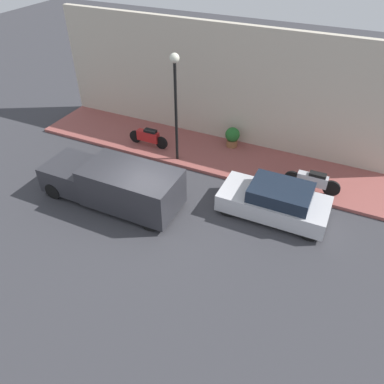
{
  "coord_description": "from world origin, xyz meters",
  "views": [
    {
      "loc": [
        -8.77,
        -5.74,
        9.04
      ],
      "look_at": [
        1.11,
        -1.13,
        0.6
      ],
      "focal_mm": 35.0,
      "sensor_mm": 36.0,
      "label": 1
    }
  ],
  "objects_px": {
    "motorcycle_red": "(148,137)",
    "streetlamp": "(175,89)",
    "delivery_van": "(113,183)",
    "scooter_silver": "(312,181)",
    "parked_car": "(275,201)",
    "potted_plant": "(232,136)"
  },
  "relations": [
    {
      "from": "motorcycle_red",
      "to": "scooter_silver",
      "type": "relative_size",
      "value": 0.91
    },
    {
      "from": "motorcycle_red",
      "to": "streetlamp",
      "type": "distance_m",
      "value": 3.24
    },
    {
      "from": "delivery_van",
      "to": "potted_plant",
      "type": "relative_size",
      "value": 5.85
    },
    {
      "from": "motorcycle_red",
      "to": "scooter_silver",
      "type": "bearing_deg",
      "value": -92.33
    },
    {
      "from": "delivery_van",
      "to": "motorcycle_red",
      "type": "height_order",
      "value": "delivery_van"
    },
    {
      "from": "parked_car",
      "to": "motorcycle_red",
      "type": "distance_m",
      "value": 6.83
    },
    {
      "from": "parked_car",
      "to": "scooter_silver",
      "type": "relative_size",
      "value": 1.79
    },
    {
      "from": "delivery_van",
      "to": "scooter_silver",
      "type": "relative_size",
      "value": 2.51
    },
    {
      "from": "motorcycle_red",
      "to": "streetlamp",
      "type": "bearing_deg",
      "value": -104.54
    },
    {
      "from": "parked_car",
      "to": "streetlamp",
      "type": "xyz_separation_m",
      "value": [
        1.71,
        4.79,
        2.69
      ]
    },
    {
      "from": "streetlamp",
      "to": "motorcycle_red",
      "type": "bearing_deg",
      "value": 75.46
    },
    {
      "from": "parked_car",
      "to": "delivery_van",
      "type": "height_order",
      "value": "delivery_van"
    },
    {
      "from": "parked_car",
      "to": "scooter_silver",
      "type": "bearing_deg",
      "value": -27.7
    },
    {
      "from": "parked_car",
      "to": "scooter_silver",
      "type": "height_order",
      "value": "parked_car"
    },
    {
      "from": "delivery_van",
      "to": "streetlamp",
      "type": "relative_size",
      "value": 1.18
    },
    {
      "from": "motorcycle_red",
      "to": "potted_plant",
      "type": "distance_m",
      "value": 3.84
    },
    {
      "from": "delivery_van",
      "to": "potted_plant",
      "type": "xyz_separation_m",
      "value": [
        5.51,
        -2.69,
        -0.2
      ]
    },
    {
      "from": "delivery_van",
      "to": "potted_plant",
      "type": "bearing_deg",
      "value": -26.03
    },
    {
      "from": "motorcycle_red",
      "to": "potted_plant",
      "type": "bearing_deg",
      "value": -65.76
    },
    {
      "from": "motorcycle_red",
      "to": "scooter_silver",
      "type": "height_order",
      "value": "same"
    },
    {
      "from": "delivery_van",
      "to": "motorcycle_red",
      "type": "relative_size",
      "value": 2.74
    },
    {
      "from": "parked_car",
      "to": "potted_plant",
      "type": "relative_size",
      "value": 4.19
    }
  ]
}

